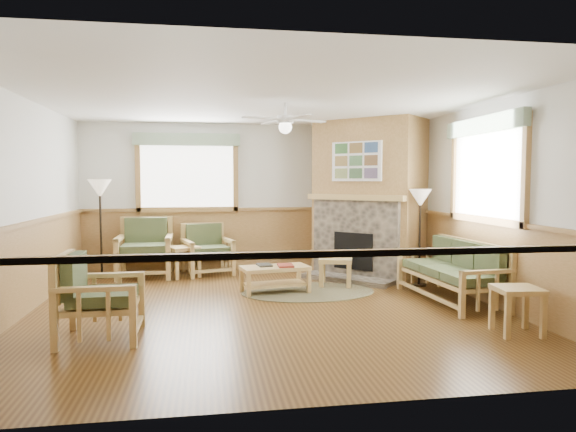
{
  "coord_description": "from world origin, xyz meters",
  "views": [
    {
      "loc": [
        -0.75,
        -6.59,
        1.67
      ],
      "look_at": [
        0.4,
        0.7,
        1.15
      ],
      "focal_mm": 32.0,
      "sensor_mm": 36.0,
      "label": 1
    }
  ],
  "objects": [
    {
      "name": "end_table_sofa",
      "position": [
        2.55,
        -1.58,
        0.26
      ],
      "size": [
        0.5,
        0.49,
        0.51
      ],
      "primitive_type": null,
      "rotation": [
        0.0,
        0.0,
        -0.11
      ],
      "color": "tan",
      "rests_on": "floor"
    },
    {
      "name": "wainscot",
      "position": [
        0.0,
        0.0,
        0.55
      ],
      "size": [
        6.0,
        6.0,
        1.1
      ],
      "primitive_type": null,
      "color": "olive",
      "rests_on": "floor"
    },
    {
      "name": "wall_left",
      "position": [
        -3.0,
        0.0,
        1.35
      ],
      "size": [
        0.02,
        6.0,
        2.7
      ],
      "primitive_type": "cube",
      "color": "silver",
      "rests_on": "floor"
    },
    {
      "name": "end_table_chairs",
      "position": [
        -1.16,
        2.34,
        0.26
      ],
      "size": [
        0.62,
        0.61,
        0.53
      ],
      "primitive_type": null,
      "rotation": [
        0.0,
        0.0,
        0.42
      ],
      "color": "tan",
      "rests_on": "floor"
    },
    {
      "name": "floor_lamp_left",
      "position": [
        -2.55,
        2.52,
        0.85
      ],
      "size": [
        0.5,
        0.5,
        1.69
      ],
      "primitive_type": null,
      "rotation": [
        0.0,
        0.0,
        0.36
      ],
      "color": "black",
      "rests_on": "floor"
    },
    {
      "name": "floor",
      "position": [
        0.0,
        0.0,
        -0.01
      ],
      "size": [
        6.0,
        6.0,
        0.01
      ],
      "primitive_type": "cube",
      "color": "#553717",
      "rests_on": "ground"
    },
    {
      "name": "wall_right",
      "position": [
        3.0,
        0.0,
        1.35
      ],
      "size": [
        0.02,
        6.0,
        2.7
      ],
      "primitive_type": "cube",
      "color": "silver",
      "rests_on": "floor"
    },
    {
      "name": "sofa",
      "position": [
        2.55,
        -0.02,
        0.42
      ],
      "size": [
        1.85,
        0.85,
        0.83
      ],
      "primitive_type": null,
      "rotation": [
        0.0,
        0.0,
        -1.51
      ],
      "color": "tan",
      "rests_on": "floor"
    },
    {
      "name": "armchair_left",
      "position": [
        -1.86,
        -1.04,
        0.45
      ],
      "size": [
        0.82,
        0.82,
        0.91
      ],
      "primitive_type": null,
      "rotation": [
        0.0,
        0.0,
        1.58
      ],
      "color": "tan",
      "rests_on": "floor"
    },
    {
      "name": "wall_back",
      "position": [
        0.0,
        3.0,
        1.35
      ],
      "size": [
        6.0,
        0.02,
        2.7
      ],
      "primitive_type": "cube",
      "color": "silver",
      "rests_on": "floor"
    },
    {
      "name": "coffee_table",
      "position": [
        0.23,
        0.87,
        0.2
      ],
      "size": [
        1.06,
        0.66,
        0.39
      ],
      "primitive_type": null,
      "rotation": [
        0.0,
        0.0,
        0.18
      ],
      "color": "tan",
      "rests_on": "floor"
    },
    {
      "name": "ceiling",
      "position": [
        0.0,
        0.0,
        2.7
      ],
      "size": [
        6.0,
        6.0,
        0.01
      ],
      "primitive_type": "cube",
      "color": "white",
      "rests_on": "floor"
    },
    {
      "name": "window_right",
      "position": [
        2.96,
        -0.2,
        2.53
      ],
      "size": [
        0.16,
        1.9,
        1.5
      ],
      "primitive_type": null,
      "color": "white",
      "rests_on": "wall_right"
    },
    {
      "name": "floor_lamp_right",
      "position": [
        2.55,
        1.02,
        0.77
      ],
      "size": [
        0.45,
        0.45,
        1.54
      ],
      "primitive_type": null,
      "rotation": [
        0.0,
        0.0,
        -0.37
      ],
      "color": "black",
      "rests_on": "floor"
    },
    {
      "name": "book_dark",
      "position": [
        0.08,
        0.94,
        0.42
      ],
      "size": [
        0.23,
        0.29,
        0.03
      ],
      "primitive_type": "cube",
      "rotation": [
        0.0,
        0.0,
        0.13
      ],
      "color": "black",
      "rests_on": "coffee_table"
    },
    {
      "name": "book_red",
      "position": [
        0.38,
        0.82,
        0.42
      ],
      "size": [
        0.22,
        0.3,
        0.03
      ],
      "primitive_type": "cube",
      "rotation": [
        0.0,
        0.0,
        -0.02
      ],
      "color": "maroon",
      "rests_on": "coffee_table"
    },
    {
      "name": "ceiling_fan",
      "position": [
        0.3,
        0.3,
        2.66
      ],
      "size": [
        1.59,
        1.59,
        0.36
      ],
      "primitive_type": null,
      "rotation": [
        0.0,
        0.0,
        0.35
      ],
      "color": "white",
      "rests_on": "ceiling"
    },
    {
      "name": "armchair_back_right",
      "position": [
        -0.75,
        2.55,
        0.44
      ],
      "size": [
        0.97,
        0.97,
        0.89
      ],
      "primitive_type": null,
      "rotation": [
        0.0,
        0.0,
        0.26
      ],
      "color": "tan",
      "rests_on": "floor"
    },
    {
      "name": "footstool",
      "position": [
        1.25,
        1.23,
        0.22
      ],
      "size": [
        0.64,
        0.64,
        0.44
      ],
      "primitive_type": null,
      "rotation": [
        0.0,
        0.0,
        -0.29
      ],
      "color": "tan",
      "rests_on": "floor"
    },
    {
      "name": "window_back",
      "position": [
        -1.1,
        2.96,
        2.53
      ],
      "size": [
        1.9,
        0.16,
        1.5
      ],
      "primitive_type": null,
      "color": "white",
      "rests_on": "wall_back"
    },
    {
      "name": "braided_rug",
      "position": [
        0.72,
        0.81,
        0.01
      ],
      "size": [
        2.59,
        2.59,
        0.01
      ],
      "primitive_type": "cylinder",
      "rotation": [
        0.0,
        0.0,
        -0.4
      ],
      "color": "brown",
      "rests_on": "floor"
    },
    {
      "name": "armchair_back_left",
      "position": [
        -1.82,
        2.48,
        0.51
      ],
      "size": [
        0.92,
        0.92,
        1.02
      ],
      "primitive_type": null,
      "rotation": [
        0.0,
        0.0,
        0.02
      ],
      "color": "tan",
      "rests_on": "floor"
    },
    {
      "name": "fireplace",
      "position": [
        2.05,
        2.05,
        1.35
      ],
      "size": [
        3.11,
        3.11,
        2.7
      ],
      "primitive_type": null,
      "rotation": [
        0.0,
        0.0,
        -0.79
      ],
      "color": "olive",
      "rests_on": "floor"
    },
    {
      "name": "wall_front",
      "position": [
        0.0,
        -3.0,
        1.35
      ],
      "size": [
        6.0,
        0.02,
        2.7
      ],
      "primitive_type": "cube",
      "color": "silver",
      "rests_on": "floor"
    }
  ]
}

